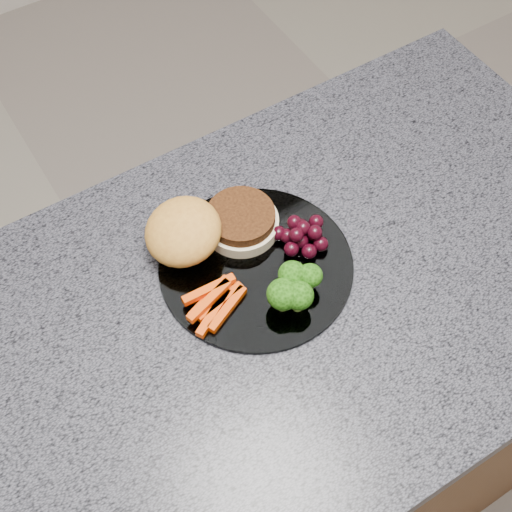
{
  "coord_description": "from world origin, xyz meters",
  "views": [
    {
      "loc": [
        -0.21,
        -0.38,
        1.7
      ],
      "look_at": [
        0.07,
        0.06,
        0.93
      ],
      "focal_mm": 50.0,
      "sensor_mm": 36.0,
      "label": 1
    }
  ],
  "objects_px": {
    "grape_bunch": "(302,235)",
    "burger": "(204,230)",
    "island_cabinet": "(241,445)",
    "plate": "(256,266)"
  },
  "relations": [
    {
      "from": "burger",
      "to": "grape_bunch",
      "type": "relative_size",
      "value": 2.61
    },
    {
      "from": "island_cabinet",
      "to": "burger",
      "type": "bearing_deg",
      "value": 76.71
    },
    {
      "from": "island_cabinet",
      "to": "grape_bunch",
      "type": "distance_m",
      "value": 0.51
    },
    {
      "from": "burger",
      "to": "grape_bunch",
      "type": "xyz_separation_m",
      "value": [
        0.11,
        -0.07,
        -0.01
      ]
    },
    {
      "from": "plate",
      "to": "burger",
      "type": "distance_m",
      "value": 0.08
    },
    {
      "from": "grape_bunch",
      "to": "burger",
      "type": "bearing_deg",
      "value": 147.02
    },
    {
      "from": "plate",
      "to": "burger",
      "type": "relative_size",
      "value": 1.33
    },
    {
      "from": "burger",
      "to": "island_cabinet",
      "type": "bearing_deg",
      "value": -109.41
    },
    {
      "from": "plate",
      "to": "grape_bunch",
      "type": "bearing_deg",
      "value": -0.84
    },
    {
      "from": "plate",
      "to": "grape_bunch",
      "type": "distance_m",
      "value": 0.07
    }
  ]
}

